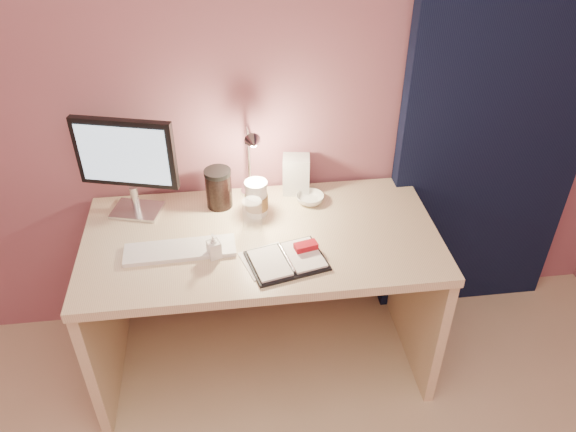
{
  "coord_description": "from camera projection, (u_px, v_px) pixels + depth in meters",
  "views": [
    {
      "loc": [
        -0.11,
        -0.37,
        2.09
      ],
      "look_at": [
        0.1,
        1.33,
        0.85
      ],
      "focal_mm": 35.0,
      "sensor_mm": 36.0,
      "label": 1
    }
  ],
  "objects": [
    {
      "name": "clear_cup",
      "position": [
        252.0,
        215.0,
        2.2
      ],
      "size": [
        0.08,
        0.08,
        0.13
      ],
      "primitive_type": "cylinder",
      "color": "white",
      "rests_on": "desk"
    },
    {
      "name": "coffee_cup",
      "position": [
        256.0,
        199.0,
        2.29
      ],
      "size": [
        0.1,
        0.1,
        0.15
      ],
      "color": "white",
      "rests_on": "desk"
    },
    {
      "name": "dark_jar",
      "position": [
        219.0,
        190.0,
        2.33
      ],
      "size": [
        0.11,
        0.11,
        0.15
      ],
      "primitive_type": "cylinder",
      "color": "black",
      "rests_on": "desk"
    },
    {
      "name": "desk_lamp",
      "position": [
        248.0,
        159.0,
        2.25
      ],
      "size": [
        0.09,
        0.22,
        0.35
      ],
      "rotation": [
        0.0,
        0.0,
        0.1
      ],
      "color": "silver",
      "rests_on": "desk"
    },
    {
      "name": "product_box",
      "position": [
        296.0,
        175.0,
        2.42
      ],
      "size": [
        0.13,
        0.11,
        0.17
      ],
      "primitive_type": "cube",
      "rotation": [
        0.0,
        0.0,
        -0.15
      ],
      "color": "silver",
      "rests_on": "desk"
    },
    {
      "name": "monitor",
      "position": [
        127.0,
        159.0,
        2.19
      ],
      "size": [
        0.39,
        0.19,
        0.43
      ],
      "rotation": [
        0.0,
        0.0,
        -0.27
      ],
      "color": "silver",
      "rests_on": "desk"
    },
    {
      "name": "keyboard",
      "position": [
        180.0,
        250.0,
        2.12
      ],
      "size": [
        0.42,
        0.14,
        0.02
      ],
      "primitive_type": "cube",
      "rotation": [
        0.0,
        0.0,
        0.03
      ],
      "color": "white",
      "rests_on": "desk"
    },
    {
      "name": "bowl",
      "position": [
        310.0,
        199.0,
        2.38
      ],
      "size": [
        0.16,
        0.16,
        0.04
      ],
      "primitive_type": "imported",
      "rotation": [
        0.0,
        0.0,
        -0.43
      ],
      "color": "silver",
      "rests_on": "desk"
    },
    {
      "name": "lotion_bottle",
      "position": [
        214.0,
        246.0,
        2.07
      ],
      "size": [
        0.06,
        0.06,
        0.1
      ],
      "primitive_type": "imported",
      "rotation": [
        0.0,
        0.0,
        0.33
      ],
      "color": "white",
      "rests_on": "desk"
    },
    {
      "name": "planner",
      "position": [
        289.0,
        259.0,
        2.08
      ],
      "size": [
        0.31,
        0.26,
        0.04
      ],
      "rotation": [
        0.0,
        0.0,
        0.23
      ],
      "color": "black",
      "rests_on": "desk"
    },
    {
      "name": "desk",
      "position": [
        261.0,
        266.0,
        2.4
      ],
      "size": [
        1.4,
        0.7,
        0.73
      ],
      "color": "beige",
      "rests_on": "ground"
    },
    {
      "name": "room",
      "position": [
        482.0,
        94.0,
        2.32
      ],
      "size": [
        3.5,
        3.5,
        3.5
      ],
      "color": "#C6B28E",
      "rests_on": "ground"
    },
    {
      "name": "paper_a",
      "position": [
        267.0,
        261.0,
        2.08
      ],
      "size": [
        0.21,
        0.21,
        0.0
      ],
      "primitive_type": "cube",
      "rotation": [
        0.0,
        0.0,
        0.3
      ],
      "color": "white",
      "rests_on": "desk"
    }
  ]
}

